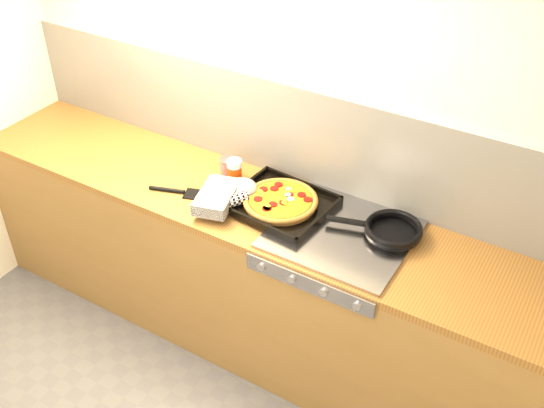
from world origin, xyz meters
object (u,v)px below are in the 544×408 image
Objects in this scene: frying_pan at (392,230)px; tomato_can at (228,169)px; juice_glass at (235,171)px; pizza_on_tray at (264,199)px.

frying_pan is 0.88m from tomato_can.
frying_pan is at bearing 0.03° from juice_glass.
juice_glass is (0.05, -0.01, 0.01)m from tomato_can.
tomato_can is 0.05m from juice_glass.
pizza_on_tray is 0.30m from tomato_can.
tomato_can is at bearing 179.28° from frying_pan.
pizza_on_tray is 0.26m from juice_glass.
tomato_can is at bearing 157.46° from pizza_on_tray.
tomato_can is (-0.28, 0.12, 0.01)m from pizza_on_tray.
juice_glass is at bearing 155.65° from pizza_on_tray.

